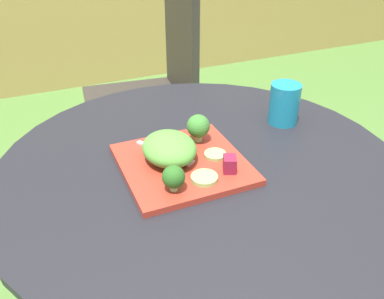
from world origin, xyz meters
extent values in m
cylinder|color=black|center=(0.00, 0.00, 0.70)|extent=(0.90, 0.90, 0.02)
cylinder|color=black|center=(0.00, 0.00, 0.36)|extent=(0.06, 0.06, 0.65)
cube|color=#332D28|center=(0.11, 0.91, 0.43)|extent=(0.48, 0.48, 0.03)
cube|color=#332D28|center=(0.31, 0.89, 0.68)|extent=(0.07, 0.42, 0.45)
cylinder|color=#332D28|center=(-0.05, 1.11, 0.22)|extent=(0.02, 0.02, 0.43)
cylinder|color=#332D28|center=(-0.09, 0.75, 0.22)|extent=(0.02, 0.02, 0.43)
cylinder|color=#332D28|center=(0.31, 1.07, 0.22)|extent=(0.02, 0.02, 0.43)
cylinder|color=#332D28|center=(0.27, 0.71, 0.22)|extent=(0.02, 0.02, 0.43)
cube|color=#AD3323|center=(-0.04, 0.00, 0.71)|extent=(0.26, 0.26, 0.01)
cylinder|color=teal|center=(0.27, 0.09, 0.76)|extent=(0.08, 0.08, 0.10)
cylinder|color=#156886|center=(0.27, 0.09, 0.74)|extent=(0.07, 0.07, 0.07)
cube|color=silver|center=(-0.08, 0.07, 0.72)|extent=(0.07, 0.10, 0.00)
cube|color=silver|center=(-0.04, 0.00, 0.72)|extent=(0.04, 0.05, 0.00)
ellipsoid|color=#519338|center=(-0.07, 0.02, 0.75)|extent=(0.11, 0.13, 0.06)
cylinder|color=#99B770|center=(-0.10, -0.09, 0.73)|extent=(0.02, 0.02, 0.01)
sphere|color=#285B1E|center=(-0.10, -0.09, 0.75)|extent=(0.05, 0.05, 0.05)
cylinder|color=#99B770|center=(0.02, 0.07, 0.73)|extent=(0.02, 0.02, 0.02)
sphere|color=#38752D|center=(0.02, 0.07, 0.76)|extent=(0.05, 0.05, 0.05)
cylinder|color=#8EB766|center=(0.03, -0.01, 0.72)|extent=(0.05, 0.05, 0.01)
cylinder|color=#8EB766|center=(-0.03, -0.08, 0.73)|extent=(0.06, 0.06, 0.01)
cube|color=maroon|center=(0.03, -0.07, 0.74)|extent=(0.04, 0.04, 0.03)
camera|label=1|loc=(-0.32, -0.69, 1.21)|focal=38.64mm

